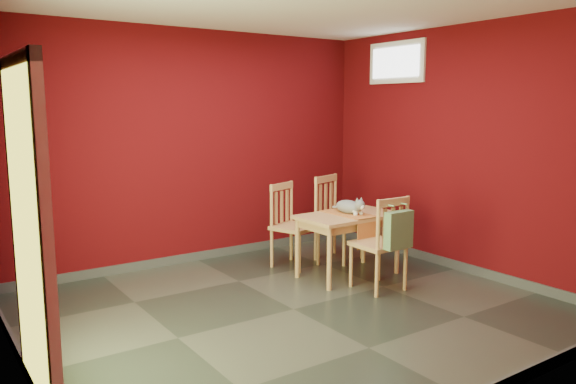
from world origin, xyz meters
TOP-DOWN VIEW (x-y plane):
  - ground at (0.00, 0.00)m, footprint 4.50×4.50m
  - room_shell at (0.00, 0.00)m, footprint 4.50×4.50m
  - doorway at (-2.23, -0.40)m, footprint 0.06×1.01m
  - window at (2.23, 1.00)m, footprint 0.05×0.90m
  - outlet_plate at (1.60, 1.99)m, footprint 0.08×0.02m
  - dining_table at (1.08, 0.51)m, footprint 1.11×0.67m
  - table_runner at (1.08, 0.41)m, footprint 0.32×0.63m
  - chair_far_left at (0.80, 1.17)m, footprint 0.57×0.57m
  - chair_far_right at (1.40, 1.11)m, footprint 0.58×0.58m
  - chair_near at (1.04, -0.05)m, footprint 0.45×0.45m
  - tote_bag at (1.04, -0.27)m, footprint 0.31×0.18m
  - cat at (1.11, 0.54)m, footprint 0.35×0.45m
  - picture_frame at (2.19, 1.26)m, footprint 0.16×0.36m

SIDE VIEW (x-z plane):
  - ground at x=0.00m, z-range 0.00..0.00m
  - room_shell at x=0.00m, z-range -2.20..2.30m
  - picture_frame at x=2.19m, z-range 0.00..0.35m
  - outlet_plate at x=1.60m, z-range 0.24..0.36m
  - chair_far_left at x=0.80m, z-range 0.01..0.97m
  - chair_near at x=1.04m, z-range 0.01..0.97m
  - chair_far_right at x=1.40m, z-range 0.01..1.02m
  - dining_table at x=1.08m, z-range 0.26..0.93m
  - table_runner at x=1.08m, z-range 0.47..0.79m
  - tote_bag at x=1.04m, z-range 0.44..0.87m
  - cat at x=1.11m, z-range 0.68..0.88m
  - doorway at x=-2.23m, z-range 0.06..2.19m
  - window at x=2.23m, z-range 2.10..2.60m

